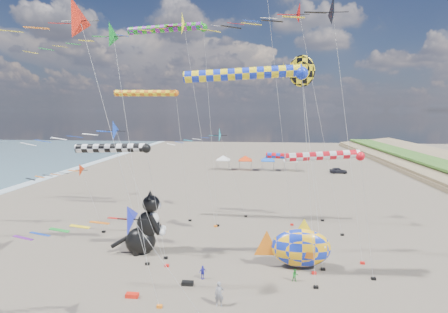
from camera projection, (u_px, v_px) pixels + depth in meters
name	position (u px, v px, depth m)	size (l,w,h in m)	color
delta_kite_0	(99.00, 38.00, 28.16)	(10.13, 2.25, 20.54)	#128726
delta_kite_1	(137.00, 226.00, 17.88)	(10.24, 1.78, 8.70)	#1D29CB
delta_kite_2	(67.00, 173.00, 37.87)	(8.62, 1.54, 7.80)	red
delta_kite_3	(293.00, 16.00, 35.02)	(14.50, 2.31, 24.19)	red
delta_kite_4	(89.00, 25.00, 21.68)	(12.93, 2.68, 20.20)	red
delta_kite_5	(188.00, 27.00, 37.57)	(10.88, 2.63, 23.80)	#FFF424
delta_kite_6	(106.00, 135.00, 28.98)	(11.44, 1.90, 12.64)	blue
delta_kite_7	(323.00, 18.00, 28.18)	(13.21, 2.67, 22.35)	black
delta_kite_8	(213.00, 138.00, 43.07)	(9.55, 1.92, 11.29)	#19C3E4
windsock_0	(249.00, 74.00, 24.75)	(10.03, 0.88, 16.35)	#142DCA
windsock_1	(169.00, 29.00, 38.07)	(10.17, 0.88, 22.64)	#1B8E19
windsock_2	(148.00, 94.00, 40.79)	(9.00, 0.77, 15.71)	orange
windsock_3	(327.00, 157.00, 26.75)	(7.32, 0.70, 10.22)	red
windsock_4	(116.00, 149.00, 30.65)	(7.99, 0.81, 10.44)	black
windsock_5	(292.00, 157.00, 41.67)	(7.10, 0.72, 8.24)	red
angelfish_kite	(299.00, 73.00, 29.31)	(3.74, 3.02, 17.92)	yellow
cat_inflatable	(143.00, 222.00, 32.63)	(4.35, 2.18, 5.88)	black
fish_inflatable	(300.00, 248.00, 29.44)	(6.63, 2.23, 4.37)	#132EBE
person_adult	(219.00, 294.00, 23.80)	(0.64, 0.42, 1.74)	gray
child_green	(295.00, 275.00, 27.29)	(0.50, 0.39, 1.02)	#20912E
child_blue	(203.00, 272.00, 27.72)	(0.65, 0.27, 1.11)	#2E2DBD
kite_bag_0	(188.00, 283.00, 26.78)	(0.90, 0.44, 0.30)	black
kite_bag_1	(324.00, 252.00, 32.69)	(0.90, 0.44, 0.30)	blue
kite_bag_3	(132.00, 295.00, 25.04)	(0.90, 0.44, 0.30)	red
tent_row	(257.00, 156.00, 77.76)	(19.20, 4.20, 3.80)	silver
parked_car	(338.00, 170.00, 74.37)	(1.48, 3.68, 1.25)	#26262D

